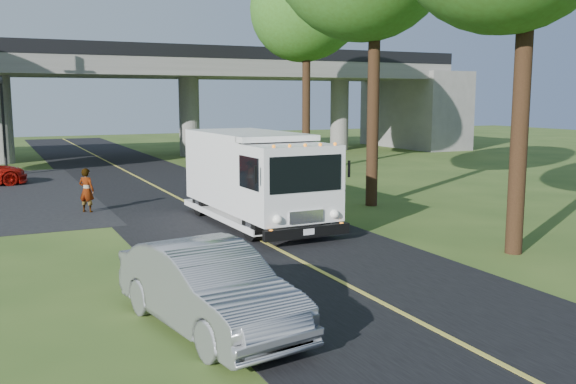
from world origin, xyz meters
TOP-DOWN VIEW (x-y plane):
  - ground at (0.00, 0.00)m, footprint 120.00×120.00m
  - road at (0.00, 10.00)m, footprint 7.00×90.00m
  - lane_line at (0.00, 10.00)m, footprint 0.12×90.00m
  - overpass at (0.00, 32.00)m, footprint 54.00×10.00m
  - traffic_signal at (-6.00, 26.00)m, footprint 0.18×0.22m
  - tree_right_far at (9.21, 19.84)m, footprint 5.77×5.67m
  - step_van at (0.82, 7.48)m, footprint 2.80×7.13m
  - silver_sedan at (-3.55, -0.88)m, footprint 2.38×4.81m
  - pedestrian at (-3.80, 12.08)m, footprint 0.69×0.67m

SIDE VIEW (x-z plane):
  - ground at x=0.00m, z-range 0.00..0.00m
  - road at x=0.00m, z-range 0.00..0.02m
  - lane_line at x=0.00m, z-range 0.03..0.03m
  - silver_sedan at x=-3.55m, z-range 0.00..1.52m
  - pedestrian at x=-3.80m, z-range 0.00..1.59m
  - step_van at x=0.82m, z-range 0.13..3.09m
  - traffic_signal at x=-6.00m, z-range 0.60..5.80m
  - overpass at x=0.00m, z-range 0.91..8.21m
  - tree_right_far at x=9.21m, z-range 2.81..13.80m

